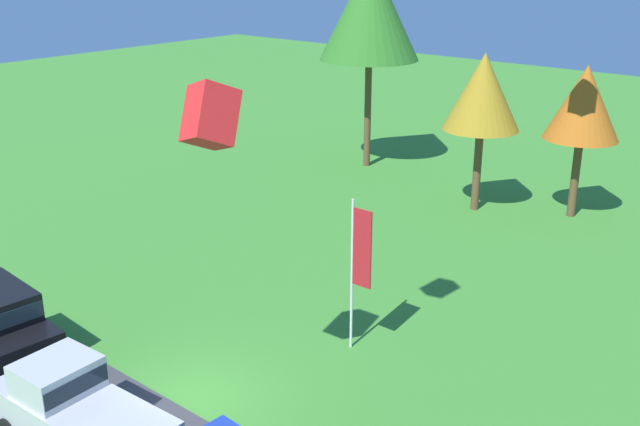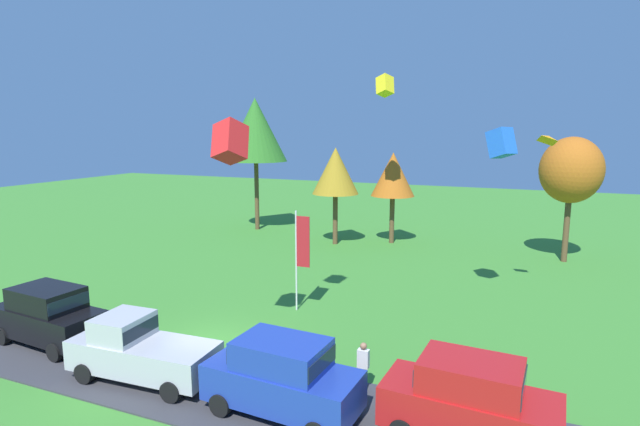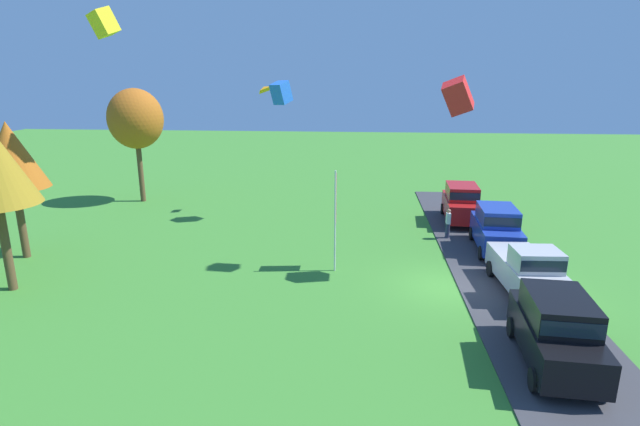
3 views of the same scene
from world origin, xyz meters
The scene contains 7 objects.
ground_plane centered at (0.00, 0.00, 0.00)m, with size 120.00×120.00×0.00m, color #3D842D.
car_pickup_by_flagpole centered at (-0.53, -3.14, 1.11)m, with size 5.08×2.23×2.14m.
tree_left_of_center centered at (-9.73, 20.91, 8.29)m, with size 5.16×5.16×10.90m.
tree_center_back centered at (-1.70, 18.33, 5.36)m, with size 3.35×3.35×7.08m.
tree_lone_near centered at (2.04, 20.27, 5.06)m, with size 3.17×3.17×6.70m.
flag_banner centered at (1.74, 4.86, 2.98)m, with size 0.71×0.08×4.71m.
kite_box_topmost centered at (1.36, -0.16, 7.92)m, with size 0.91×0.91×1.27m, color red.
Camera 1 is at (13.48, -10.98, 11.48)m, focal length 42.00 mm.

